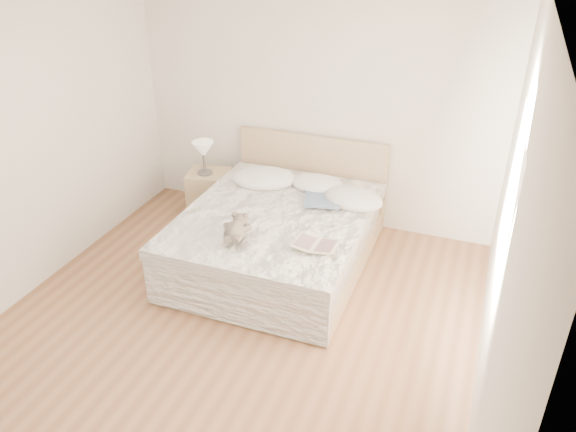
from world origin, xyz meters
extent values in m
cube|color=brown|center=(0.00, 0.00, 0.00)|extent=(4.00, 4.50, 0.00)
cube|color=silver|center=(0.00, 2.25, 1.35)|extent=(4.00, 0.02, 2.70)
cube|color=silver|center=(-2.00, 0.00, 1.35)|extent=(0.02, 4.50, 2.70)
cube|color=silver|center=(2.00, 0.00, 1.35)|extent=(0.02, 4.50, 2.70)
cube|color=white|center=(1.99, 0.30, 1.45)|extent=(0.02, 1.30, 1.10)
cube|color=tan|center=(0.00, 1.15, 0.10)|extent=(1.68, 2.08, 0.20)
cube|color=white|center=(0.00, 1.15, 0.35)|extent=(1.60, 2.00, 0.30)
cube|color=white|center=(0.00, 1.10, 0.54)|extent=(1.72, 2.05, 0.10)
cube|color=tan|center=(0.00, 2.19, 0.50)|extent=(1.70, 0.06, 1.00)
cube|color=tan|center=(-1.09, 1.78, 0.28)|extent=(0.53, 0.49, 0.56)
cylinder|color=#514A46|center=(-1.11, 1.75, 0.57)|extent=(0.17, 0.17, 0.02)
cylinder|color=#3D3934|center=(-1.11, 1.75, 0.70)|extent=(0.03, 0.03, 0.24)
cone|color=#F4EACD|center=(-1.11, 1.75, 0.85)|extent=(0.29, 0.29, 0.17)
ellipsoid|color=white|center=(-0.37, 1.71, 0.64)|extent=(0.78, 0.64, 0.20)
ellipsoid|color=white|center=(0.20, 1.78, 0.64)|extent=(0.55, 0.39, 0.17)
ellipsoid|color=white|center=(0.63, 1.58, 0.64)|extent=(0.69, 0.55, 0.18)
cube|color=silver|center=(-0.46, 1.65, 0.63)|extent=(0.34, 0.25, 0.02)
cube|color=#EDE5C1|center=(0.55, 0.63, 0.63)|extent=(0.39, 0.27, 0.02)
camera|label=1|loc=(1.78, -3.28, 3.16)|focal=35.00mm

